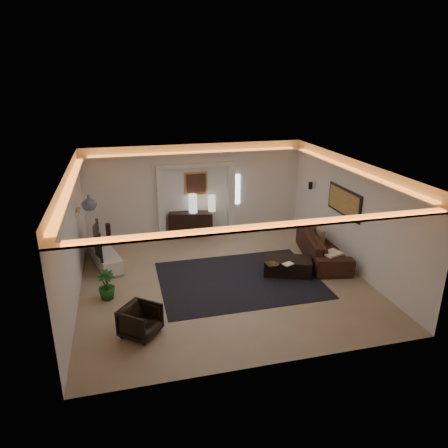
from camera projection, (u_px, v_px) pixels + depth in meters
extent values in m
plane|color=tan|center=(222.00, 278.00, 10.67)|extent=(7.00, 7.00, 0.00)
plane|color=white|center=(222.00, 167.00, 9.69)|extent=(7.00, 7.00, 0.00)
plane|color=silver|center=(196.00, 189.00, 13.37)|extent=(7.00, 0.00, 7.00)
plane|color=silver|center=(272.00, 294.00, 6.99)|extent=(7.00, 0.00, 7.00)
plane|color=silver|center=(72.00, 238.00, 9.37)|extent=(0.00, 7.00, 7.00)
plane|color=silver|center=(350.00, 214.00, 10.99)|extent=(0.00, 7.00, 7.00)
cube|color=silver|center=(222.00, 179.00, 9.78)|extent=(7.00, 7.00, 0.04)
cube|color=white|center=(236.00, 190.00, 13.70)|extent=(0.25, 0.03, 1.00)
cube|color=black|center=(239.00, 279.00, 10.58)|extent=(4.00, 3.00, 0.01)
cube|color=silver|center=(161.00, 203.00, 13.13)|extent=(0.22, 0.20, 2.20)
cube|color=silver|center=(231.00, 198.00, 13.66)|extent=(0.22, 0.20, 2.20)
cube|color=silver|center=(196.00, 165.00, 13.01)|extent=(2.52, 0.20, 0.12)
cube|color=tan|center=(196.00, 183.00, 13.27)|extent=(0.74, 0.04, 0.74)
cube|color=#4C2D1E|center=(196.00, 183.00, 13.25)|extent=(0.62, 0.02, 0.62)
cube|color=black|center=(344.00, 202.00, 11.17)|extent=(0.04, 1.64, 0.74)
cube|color=tan|center=(343.00, 202.00, 11.16)|extent=(0.02, 1.50, 0.62)
cylinder|color=black|center=(310.00, 186.00, 12.89)|extent=(0.12, 0.12, 0.22)
cube|color=silver|center=(78.00, 211.00, 10.59)|extent=(0.10, 0.55, 0.04)
cube|color=black|center=(191.00, 223.00, 13.44)|extent=(1.47, 0.71, 0.71)
cylinder|color=white|center=(193.00, 202.00, 13.23)|extent=(0.33, 0.33, 0.59)
cylinder|color=beige|center=(212.00, 201.00, 13.37)|extent=(0.27, 0.27, 0.52)
cube|color=silver|center=(104.00, 256.00, 11.44)|extent=(1.05, 2.12, 0.39)
imported|color=black|center=(94.00, 239.00, 10.94)|extent=(1.35, 0.29, 0.77)
cylinder|color=black|center=(108.00, 228.00, 12.27)|extent=(0.17, 0.17, 0.37)
imported|color=#3C4D61|center=(89.00, 202.00, 10.54)|extent=(0.48, 0.48, 0.40)
imported|color=#194C18|center=(107.00, 285.00, 9.58)|extent=(0.52, 0.52, 0.70)
imported|color=#553125|center=(323.00, 247.00, 11.64)|extent=(2.65, 1.44, 0.73)
cube|color=beige|center=(332.00, 253.00, 10.79)|extent=(0.58, 0.52, 0.05)
cube|color=#968559|center=(320.00, 235.00, 12.00)|extent=(0.15, 0.40, 0.39)
cube|color=black|center=(288.00, 267.00, 10.83)|extent=(1.37, 1.05, 0.45)
imported|color=#372B1D|center=(272.00, 266.00, 10.32)|extent=(0.34, 0.34, 0.08)
cube|color=#F9E1BD|center=(288.00, 265.00, 10.43)|extent=(0.30, 0.26, 0.03)
imported|color=black|center=(140.00, 321.00, 8.24)|extent=(0.97, 0.97, 0.64)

